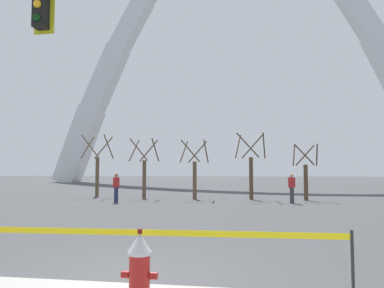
{
  "coord_description": "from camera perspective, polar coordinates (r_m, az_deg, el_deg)",
  "views": [
    {
      "loc": [
        1.91,
        -5.87,
        1.71
      ],
      "look_at": [
        0.15,
        5.0,
        2.5
      ],
      "focal_mm": 35.51,
      "sensor_mm": 36.0,
      "label": 1
    }
  ],
  "objects": [
    {
      "name": "ground_plane",
      "position": [
        6.41,
        -9.0,
        -19.54
      ],
      "size": [
        240.0,
        240.0,
        0.0
      ],
      "primitive_type": "plane",
      "color": "#474749"
    },
    {
      "name": "tree_center_left",
      "position": [
        23.36,
        0.39,
        -4.35
      ],
      "size": [
        1.68,
        1.69,
        3.62
      ],
      "color": "brown",
      "rests_on": "ground"
    },
    {
      "name": "tree_far_left",
      "position": [
        26.38,
        -14.04,
        -3.71
      ],
      "size": [
        1.9,
        1.91,
        4.12
      ],
      "color": "brown",
      "rests_on": "ground"
    },
    {
      "name": "pedestrian_standing_center",
      "position": [
        20.94,
        14.76,
        -6.41
      ],
      "size": [
        0.38,
        0.38,
        1.59
      ],
      "color": "#38383D",
      "rests_on": "ground"
    },
    {
      "name": "fire_hydrant",
      "position": [
        5.02,
        -7.87,
        -18.41
      ],
      "size": [
        0.46,
        0.48,
        0.99
      ],
      "color": "#5E0F0D",
      "rests_on": "ground"
    },
    {
      "name": "pedestrian_walking_left",
      "position": [
        21.19,
        -11.32,
        -6.43
      ],
      "size": [
        0.39,
        0.3,
        1.59
      ],
      "color": "#232847",
      "rests_on": "ground"
    },
    {
      "name": "tree_right_mid",
      "position": [
        23.28,
        16.7,
        -4.54
      ],
      "size": [
        1.53,
        1.54,
        3.29
      ],
      "color": "brown",
      "rests_on": "ground"
    },
    {
      "name": "caution_tape_barrier",
      "position": [
        5.12,
        -4.25,
        -15.86
      ],
      "size": [
        4.72,
        0.22,
        0.99
      ],
      "color": "#232326",
      "rests_on": "ground"
    },
    {
      "name": "tree_left_mid",
      "position": [
        24.44,
        -7.19,
        -4.14
      ],
      "size": [
        1.75,
        1.76,
        3.77
      ],
      "color": "brown",
      "rests_on": "ground"
    },
    {
      "name": "monument_arch",
      "position": [
        57.6,
        7.08,
        12.51
      ],
      "size": [
        56.8,
        3.27,
        41.1
      ],
      "color": "silver",
      "rests_on": "ground"
    },
    {
      "name": "tree_center_right",
      "position": [
        23.43,
        8.85,
        -3.86
      ],
      "size": [
        1.86,
        1.87,
        4.02
      ],
      "color": "brown",
      "rests_on": "ground"
    }
  ]
}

